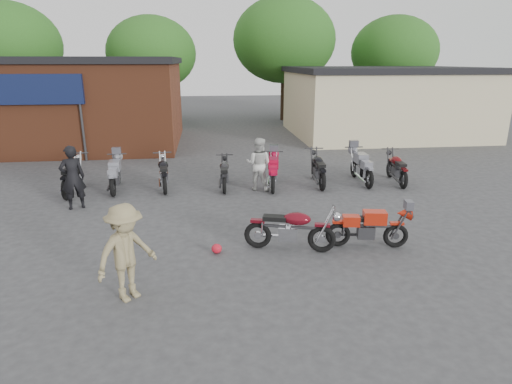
{
  "coord_description": "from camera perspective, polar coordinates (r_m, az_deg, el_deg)",
  "views": [
    {
      "loc": [
        -1.6,
        -8.71,
        4.1
      ],
      "look_at": [
        -0.37,
        1.63,
        0.9
      ],
      "focal_mm": 30.0,
      "sensor_mm": 36.0,
      "label": 1
    }
  ],
  "objects": [
    {
      "name": "row_bike_4",
      "position": [
        14.38,
        2.32,
        2.92
      ],
      "size": [
        1.0,
        2.1,
        1.17
      ],
      "primitive_type": null,
      "rotation": [
        0.0,
        0.0,
        1.4
      ],
      "color": "#BE0F36",
      "rests_on": "ground"
    },
    {
      "name": "person_light",
      "position": [
        13.99,
        0.35,
        3.74
      ],
      "size": [
        1.03,
        0.93,
        1.74
      ],
      "primitive_type": "imported",
      "rotation": [
        0.0,
        0.0,
        2.76
      ],
      "color": "silver",
      "rests_on": "ground"
    },
    {
      "name": "tree_0",
      "position": [
        33.12,
        -29.87,
        14.93
      ],
      "size": [
        6.56,
        6.56,
        8.2
      ],
      "primitive_type": null,
      "color": "#1F4B14",
      "rests_on": "ground"
    },
    {
      "name": "sportbike",
      "position": [
        10.06,
        14.85,
        -4.35
      ],
      "size": [
        1.88,
        0.89,
        1.04
      ],
      "primitive_type": null,
      "rotation": [
        0.0,
        0.0,
        -0.17
      ],
      "color": "red",
      "rests_on": "ground"
    },
    {
      "name": "tree_3",
      "position": [
        33.59,
        17.8,
        15.81
      ],
      "size": [
        6.08,
        6.08,
        7.6
      ],
      "primitive_type": null,
      "color": "#1F4B14",
      "rests_on": "ground"
    },
    {
      "name": "ground",
      "position": [
        9.76,
        3.3,
        -7.78
      ],
      "size": [
        90.0,
        90.0,
        0.0
      ],
      "primitive_type": "plane",
      "color": "#37373A"
    },
    {
      "name": "row_bike_6",
      "position": [
        15.37,
        13.89,
        3.45
      ],
      "size": [
        0.73,
        2.11,
        1.22
      ],
      "primitive_type": null,
      "rotation": [
        0.0,
        0.0,
        1.55
      ],
      "color": "gray",
      "rests_on": "ground"
    },
    {
      "name": "row_bike_0",
      "position": [
        15.0,
        -23.35,
        2.25
      ],
      "size": [
        0.76,
        2.15,
        1.24
      ],
      "primitive_type": null,
      "rotation": [
        0.0,
        0.0,
        1.59
      ],
      "color": "black",
      "rests_on": "ground"
    },
    {
      "name": "helmet",
      "position": [
        9.62,
        -5.27,
        -7.52
      ],
      "size": [
        0.27,
        0.27,
        0.21
      ],
      "primitive_type": "ellipsoid",
      "rotation": [
        0.0,
        0.0,
        0.17
      ],
      "color": "red",
      "rests_on": "ground"
    },
    {
      "name": "row_bike_3",
      "position": [
        14.36,
        -4.24,
        2.67
      ],
      "size": [
        0.72,
        1.88,
        1.07
      ],
      "primitive_type": null,
      "rotation": [
        0.0,
        0.0,
        1.51
      ],
      "color": "black",
      "rests_on": "ground"
    },
    {
      "name": "person_tan",
      "position": [
        7.87,
        -16.93,
        -7.76
      ],
      "size": [
        1.3,
        1.26,
        1.79
      ],
      "primitive_type": "imported",
      "rotation": [
        0.0,
        0.0,
        0.73
      ],
      "color": "#8A7C55",
      "rests_on": "ground"
    },
    {
      "name": "row_bike_2",
      "position": [
        14.59,
        -12.22,
        2.73
      ],
      "size": [
        0.88,
        2.06,
        1.16
      ],
      "primitive_type": null,
      "rotation": [
        0.0,
        0.0,
        1.68
      ],
      "color": "black",
      "rests_on": "ground"
    },
    {
      "name": "stucco_building",
      "position": [
        25.88,
        16.54,
        11.2
      ],
      "size": [
        10.0,
        8.0,
        3.5
      ],
      "primitive_type": "cube",
      "color": "#C5BE8D",
      "rests_on": "ground"
    },
    {
      "name": "row_bike_7",
      "position": [
        15.68,
        18.27,
        3.25
      ],
      "size": [
        0.88,
        2.07,
        1.16
      ],
      "primitive_type": null,
      "rotation": [
        0.0,
        0.0,
        1.46
      ],
      "color": "#570A0D",
      "rests_on": "ground"
    },
    {
      "name": "row_bike_1",
      "position": [
        14.78,
        -18.29,
        2.43
      ],
      "size": [
        0.8,
        2.04,
        1.16
      ],
      "primitive_type": null,
      "rotation": [
        0.0,
        0.0,
        1.64
      ],
      "color": "gray",
      "rests_on": "ground"
    },
    {
      "name": "vintage_motorcycle",
      "position": [
        9.57,
        4.75,
        -4.58
      ],
      "size": [
        2.09,
        1.18,
        1.15
      ],
      "primitive_type": null,
      "rotation": [
        0.0,
        0.0,
        -0.28
      ],
      "color": "#5B0B15",
      "rests_on": "ground"
    },
    {
      "name": "brick_building",
      "position": [
        23.98,
        -25.18,
        10.49
      ],
      "size": [
        12.0,
        8.0,
        4.0
      ],
      "primitive_type": "cube",
      "color": "brown",
      "rests_on": "ground"
    },
    {
      "name": "tree_2",
      "position": [
        31.22,
        3.73,
        17.61
      ],
      "size": [
        7.04,
        7.04,
        8.8
      ],
      "primitive_type": null,
      "color": "#1F4B14",
      "rests_on": "ground"
    },
    {
      "name": "tree_1",
      "position": [
        30.9,
        -13.63,
        15.9
      ],
      "size": [
        5.92,
        5.92,
        7.4
      ],
      "primitive_type": null,
      "color": "#1F4B14",
      "rests_on": "ground"
    },
    {
      "name": "row_bike_5",
      "position": [
        14.86,
        8.3,
        3.31
      ],
      "size": [
        0.84,
        2.14,
        1.21
      ],
      "primitive_type": null,
      "rotation": [
        0.0,
        0.0,
        1.5
      ],
      "color": "black",
      "rests_on": "ground"
    },
    {
      "name": "person_dark",
      "position": [
        13.22,
        -23.25,
        1.78
      ],
      "size": [
        0.8,
        0.68,
        1.85
      ],
      "primitive_type": "imported",
      "rotation": [
        0.0,
        0.0,
        3.56
      ],
      "color": "black",
      "rests_on": "ground"
    }
  ]
}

